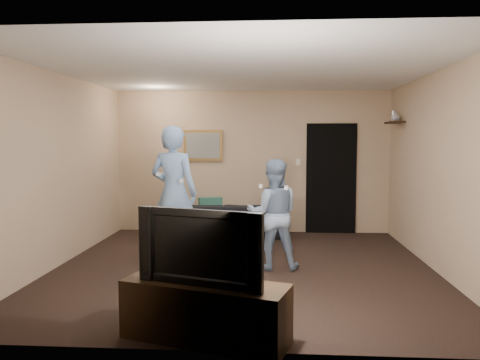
# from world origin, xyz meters

# --- Properties ---
(ground) EXTENTS (5.00, 5.00, 0.00)m
(ground) POSITION_xyz_m (0.00, 0.00, 0.00)
(ground) COLOR black
(ground) RESTS_ON ground
(ceiling) EXTENTS (5.00, 5.00, 0.04)m
(ceiling) POSITION_xyz_m (0.00, 0.00, 2.60)
(ceiling) COLOR silver
(ceiling) RESTS_ON wall_back
(wall_back) EXTENTS (5.00, 0.04, 2.60)m
(wall_back) POSITION_xyz_m (0.00, 2.50, 1.30)
(wall_back) COLOR tan
(wall_back) RESTS_ON ground
(wall_front) EXTENTS (5.00, 0.04, 2.60)m
(wall_front) POSITION_xyz_m (0.00, -2.50, 1.30)
(wall_front) COLOR tan
(wall_front) RESTS_ON ground
(wall_left) EXTENTS (0.04, 5.00, 2.60)m
(wall_left) POSITION_xyz_m (-2.50, 0.00, 1.30)
(wall_left) COLOR tan
(wall_left) RESTS_ON ground
(wall_right) EXTENTS (0.04, 5.00, 2.60)m
(wall_right) POSITION_xyz_m (2.50, 0.00, 1.30)
(wall_right) COLOR tan
(wall_right) RESTS_ON ground
(sofa) EXTENTS (2.04, 0.92, 0.58)m
(sofa) POSITION_xyz_m (-0.46, 2.06, 0.29)
(sofa) COLOR black
(sofa) RESTS_ON ground
(throw_pillow) EXTENTS (0.43, 0.28, 0.41)m
(throw_pillow) POSITION_xyz_m (-0.72, 2.06, 0.48)
(throw_pillow) COLOR #1A5046
(throw_pillow) RESTS_ON sofa
(painting_frame) EXTENTS (0.72, 0.05, 0.57)m
(painting_frame) POSITION_xyz_m (-0.90, 2.48, 1.60)
(painting_frame) COLOR olive
(painting_frame) RESTS_ON wall_back
(painting_canvas) EXTENTS (0.62, 0.01, 0.47)m
(painting_canvas) POSITION_xyz_m (-0.90, 2.45, 1.60)
(painting_canvas) COLOR slate
(painting_canvas) RESTS_ON painting_frame
(doorway) EXTENTS (0.90, 0.06, 2.00)m
(doorway) POSITION_xyz_m (1.45, 2.47, 1.00)
(doorway) COLOR black
(doorway) RESTS_ON ground
(light_switch) EXTENTS (0.08, 0.02, 0.12)m
(light_switch) POSITION_xyz_m (0.85, 2.48, 1.30)
(light_switch) COLOR silver
(light_switch) RESTS_ON wall_back
(wall_shelf) EXTENTS (0.20, 0.60, 0.03)m
(wall_shelf) POSITION_xyz_m (2.39, 1.80, 1.99)
(wall_shelf) COLOR black
(wall_shelf) RESTS_ON wall_right
(shelf_vase) EXTENTS (0.19, 0.19, 0.15)m
(shelf_vase) POSITION_xyz_m (2.39, 1.75, 2.08)
(shelf_vase) COLOR #B2B2B7
(shelf_vase) RESTS_ON wall_shelf
(shelf_figurine) EXTENTS (0.06, 0.06, 0.18)m
(shelf_figurine) POSITION_xyz_m (2.39, 1.89, 2.09)
(shelf_figurine) COLOR silver
(shelf_figurine) RESTS_ON wall_shelf
(tv_console) EXTENTS (1.49, 0.86, 0.51)m
(tv_console) POSITION_xyz_m (-0.19, -2.29, 0.25)
(tv_console) COLOR black
(tv_console) RESTS_ON ground
(television) EXTENTS (1.10, 0.47, 0.64)m
(television) POSITION_xyz_m (-0.19, -2.29, 0.82)
(television) COLOR black
(television) RESTS_ON tv_console
(wii_player_left) EXTENTS (0.79, 0.62, 1.90)m
(wii_player_left) POSITION_xyz_m (-1.02, 0.39, 0.95)
(wii_player_left) COLOR #7EA8DB
(wii_player_left) RESTS_ON ground
(wii_player_right) EXTENTS (0.73, 0.58, 1.45)m
(wii_player_right) POSITION_xyz_m (0.39, 0.00, 0.73)
(wii_player_right) COLOR #7C95B5
(wii_player_right) RESTS_ON ground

